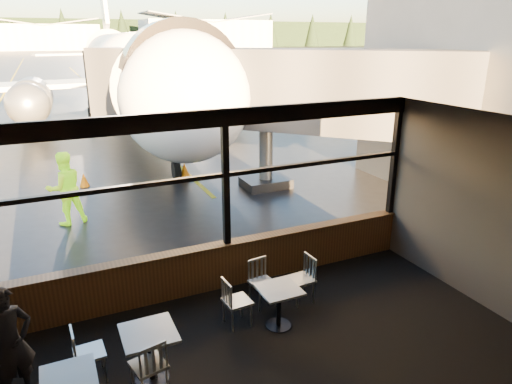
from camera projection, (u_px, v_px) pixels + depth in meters
ground_plane at (51, 57)px, 112.35m from camera, size 520.00×520.00×0.00m
carpet_floor at (304, 382)px, 6.52m from camera, size 8.00×6.00×0.01m
ceiling at (314, 143)px, 5.39m from camera, size 8.00×6.00×0.04m
window_sill at (228, 265)px, 8.96m from camera, size 8.00×0.28×0.90m
window_header at (224, 117)px, 8.02m from camera, size 8.00×0.18×0.30m
mullion_centre at (226, 180)px, 8.39m from camera, size 0.12×0.12×2.60m
mullion_right at (395, 157)px, 9.95m from camera, size 0.12×0.12×2.60m
window_transom at (226, 175)px, 8.36m from camera, size 8.00×0.10×0.08m
airliner at (125, 21)px, 24.86m from camera, size 32.34×37.99×11.06m
jet_bridge at (269, 113)px, 14.48m from camera, size 8.98×10.98×4.79m
cafe_table_near at (279, 307)px, 7.69m from camera, size 0.67×0.67×0.74m
cafe_table_mid at (151, 356)px, 6.46m from camera, size 0.74×0.74×0.81m
chair_near_e at (301, 280)px, 8.40m from camera, size 0.52×0.52×0.91m
chair_near_w at (237, 302)px, 7.71m from camera, size 0.52×0.52×0.90m
chair_near_n at (263, 283)px, 8.30m from camera, size 0.54×0.54×0.88m
chair_mid_s at (148, 365)px, 6.21m from camera, size 0.59×0.59×0.90m
chair_mid_w at (89, 353)px, 6.48m from camera, size 0.50×0.50×0.87m
passenger at (10, 346)px, 5.98m from camera, size 0.74×0.66×1.71m
ground_crew at (65, 188)px, 11.83m from camera, size 1.10×0.95×1.94m
cone_nose at (185, 171)px, 15.83m from camera, size 0.40×0.40×0.56m
terminal_annex at (496, 94)px, 14.23m from camera, size 5.00×7.00×6.00m
hangar_mid at (44, 36)px, 166.66m from camera, size 38.00×15.00×10.00m
hangar_right at (206, 33)px, 183.98m from camera, size 50.00×20.00×12.00m
fuel_tank_c at (14, 42)px, 160.78m from camera, size 8.00×8.00×6.00m
treeline at (43, 34)px, 187.85m from camera, size 360.00×3.00×12.00m
cone_extra at (84, 180)px, 15.03m from camera, size 0.32×0.32×0.45m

